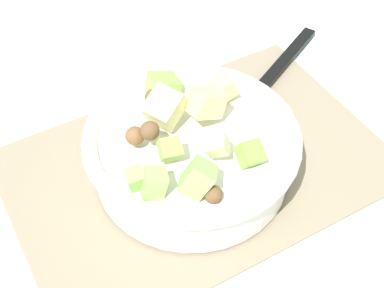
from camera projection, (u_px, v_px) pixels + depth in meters
name	position (u px, v px, depth m)	size (l,w,h in m)	color
ground_plane	(198.00, 166.00, 0.70)	(2.40, 2.40, 0.00)	silver
placemat	(198.00, 165.00, 0.70)	(0.47, 0.31, 0.01)	gray
salad_bowl	(191.00, 149.00, 0.66)	(0.26, 0.26, 0.12)	white
serving_spoon	(268.00, 79.00, 0.80)	(0.21, 0.12, 0.01)	black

